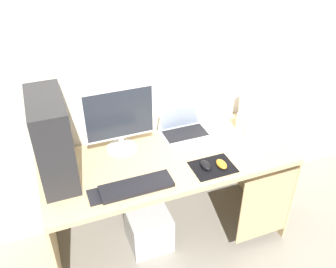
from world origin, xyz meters
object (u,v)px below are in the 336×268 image
(speaker, at_px, (245,107))
(mouse_right, at_px, (221,164))
(mouse_left, at_px, (206,165))
(subwoofer, at_px, (149,228))
(laptop, at_px, (185,129))
(keyboard, at_px, (137,186))
(cell_phone, at_px, (94,197))
(pc_tower, at_px, (52,140))
(monitor, at_px, (120,119))
(projector, at_px, (254,123))

(speaker, xyz_separation_m, mouse_right, (-0.42, -0.45, -0.08))
(mouse_left, height_order, subwoofer, mouse_left)
(laptop, bearing_deg, subwoofer, -148.14)
(keyboard, distance_m, cell_phone, 0.24)
(pc_tower, xyz_separation_m, cell_phone, (0.15, -0.27, -0.25))
(monitor, xyz_separation_m, subwoofer, (0.10, -0.21, -0.81))
(keyboard, height_order, cell_phone, keyboard)
(speaker, relative_size, mouse_left, 2.07)
(laptop, height_order, mouse_right, laptop)
(mouse_right, relative_size, cell_phone, 0.74)
(monitor, xyz_separation_m, mouse_right, (0.52, -0.40, -0.21))
(speaker, distance_m, projector, 0.17)
(laptop, bearing_deg, speaker, 3.73)
(speaker, height_order, projector, speaker)
(mouse_right, bearing_deg, monitor, 142.53)
(speaker, relative_size, keyboard, 0.47)
(projector, height_order, subwoofer, projector)
(keyboard, bearing_deg, cell_phone, 178.22)
(speaker, relative_size, cell_phone, 1.53)
(laptop, bearing_deg, cell_phone, -150.66)
(mouse_left, bearing_deg, laptop, 85.67)
(pc_tower, distance_m, cell_phone, 0.40)
(speaker, bearing_deg, projector, -97.13)
(monitor, bearing_deg, pc_tower, -163.79)
(speaker, xyz_separation_m, cell_phone, (-1.21, -0.43, -0.09))
(speaker, xyz_separation_m, keyboard, (-0.96, -0.44, -0.09))
(monitor, xyz_separation_m, speaker, (0.94, 0.05, -0.13))
(speaker, distance_m, keyboard, 1.06)
(mouse_right, bearing_deg, mouse_left, 165.26)
(speaker, height_order, keyboard, speaker)
(speaker, relative_size, projector, 0.99)
(projector, distance_m, keyboard, 0.99)
(monitor, height_order, mouse_right, monitor)
(laptop, bearing_deg, mouse_left, -94.33)
(mouse_right, height_order, cell_phone, mouse_right)
(pc_tower, bearing_deg, projector, 0.40)
(speaker, height_order, cell_phone, speaker)
(laptop, relative_size, keyboard, 0.80)
(pc_tower, height_order, mouse_left, pc_tower)
(mouse_left, bearing_deg, monitor, 138.69)
(keyboard, xyz_separation_m, cell_phone, (-0.24, 0.01, -0.01))
(monitor, distance_m, projector, 0.95)
(keyboard, relative_size, mouse_right, 4.38)
(monitor, bearing_deg, speaker, 2.93)
(projector, bearing_deg, mouse_left, -152.28)
(pc_tower, relative_size, laptop, 1.54)
(mouse_left, bearing_deg, pc_tower, 163.27)
(monitor, relative_size, subwoofer, 1.60)
(laptop, xyz_separation_m, projector, (0.47, -0.13, 0.02))
(projector, bearing_deg, monitor, 173.11)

